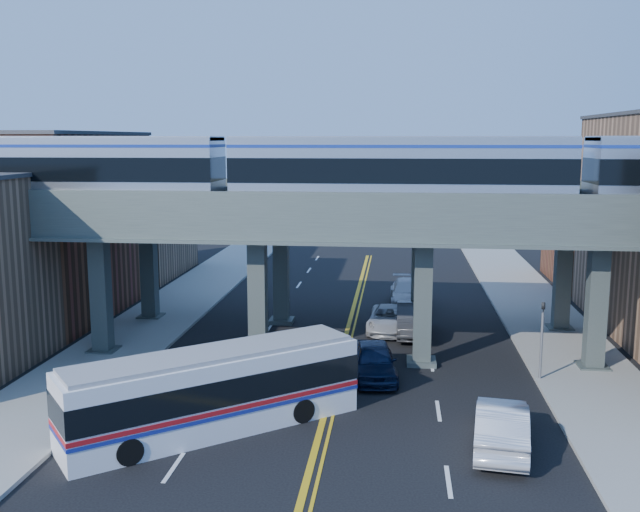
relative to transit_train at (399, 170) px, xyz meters
The scene contains 17 objects.
ground 12.59m from the transit_train, 109.07° to the right, with size 120.00×120.00×0.00m, color black.
sidewalk_west 17.11m from the transit_train, behind, with size 5.00×70.00×0.16m, color gray.
sidewalk_east 12.87m from the transit_train, 12.90° to the left, with size 5.00×70.00×0.16m, color gray.
building_west_b 23.04m from the transit_train, 159.38° to the left, with size 8.00×14.00×11.00m, color brown.
building_west_c 30.36m from the transit_train, 135.36° to the left, with size 8.00×10.00×8.00m, color #A57655.
building_east_c 26.68m from the transit_train, 53.16° to the left, with size 8.00×10.00×9.00m, color brown.
elevated_viaduct_near 3.97m from the transit_train, behind, with size 52.00×3.60×7.40m.
elevated_viaduct_far 8.05m from the transit_train, 111.56° to the left, with size 52.00×3.60×7.40m.
transit_train is the anchor object (origin of this frame).
stop_sign 9.39m from the transit_train, 116.25° to the right, with size 0.76×0.09×2.63m.
traffic_signal 9.73m from the transit_train, 17.27° to the right, with size 0.15×0.18×4.10m.
transit_bus 13.56m from the transit_train, 127.19° to the right, with size 10.38×9.01×2.91m.
car_lane_a 8.86m from the transit_train, 113.09° to the right, with size 1.90×4.73×1.61m, color black.
car_lane_b 10.00m from the transit_train, 79.90° to the left, with size 1.82×5.23×1.72m, color #2E2E31.
car_lane_c 10.42m from the transit_train, 93.83° to the left, with size 2.31×5.01×1.39m, color #BCBCBE.
car_lane_d 14.97m from the transit_train, 86.58° to the left, with size 2.30×5.66×1.64m, color silver.
car_parked_curb 13.11m from the transit_train, 68.09° to the right, with size 1.78×5.10×1.68m, color silver.
Camera 1 is at (2.75, -25.49, 10.79)m, focal length 40.00 mm.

